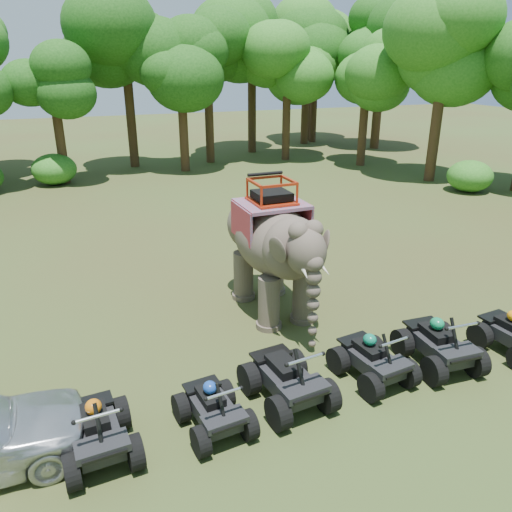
{
  "coord_description": "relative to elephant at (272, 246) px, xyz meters",
  "views": [
    {
      "loc": [
        -3.98,
        -9.33,
        6.35
      ],
      "look_at": [
        0.0,
        1.2,
        1.9
      ],
      "focal_mm": 35.0,
      "sensor_mm": 36.0,
      "label": 1
    }
  ],
  "objects": [
    {
      "name": "tree_3",
      "position": [
        12.9,
        16.34,
        1.94
      ],
      "size": [
        5.26,
        5.26,
        7.52
      ],
      "primitive_type": null,
      "color": "#195114",
      "rests_on": "ground"
    },
    {
      "name": "ground",
      "position": [
        -0.72,
        -1.89,
        -1.82
      ],
      "size": [
        110.0,
        110.0,
        0.0
      ],
      "primitive_type": "plane",
      "color": "#47381E",
      "rests_on": "ground"
    },
    {
      "name": "tree_4",
      "position": [
        14.18,
        11.2,
        2.69
      ],
      "size": [
        6.31,
        6.31,
        9.01
      ],
      "primitive_type": null,
      "color": "#195114",
      "rests_on": "ground"
    },
    {
      "name": "tree_2",
      "position": [
        9.2,
        19.87,
        1.98
      ],
      "size": [
        5.32,
        5.32,
        7.6
      ],
      "primitive_type": null,
      "color": "#195114",
      "rests_on": "ground"
    },
    {
      "name": "atv_1",
      "position": [
        -2.81,
        -4.02,
        -1.25
      ],
      "size": [
        1.3,
        1.66,
        1.14
      ],
      "primitive_type": null,
      "rotation": [
        0.0,
        0.0,
        0.12
      ],
      "color": "black",
      "rests_on": "ground"
    },
    {
      "name": "elephant",
      "position": [
        0.0,
        0.0,
        0.0
      ],
      "size": [
        2.0,
        4.37,
        3.64
      ],
      "primitive_type": null,
      "rotation": [
        0.0,
        0.0,
        0.02
      ],
      "color": "brown",
      "rests_on": "ground"
    },
    {
      "name": "atv_4",
      "position": [
        2.42,
        -3.79,
        -1.15
      ],
      "size": [
        1.4,
        1.86,
        1.34
      ],
      "primitive_type": null,
      "rotation": [
        0.0,
        0.0,
        -0.05
      ],
      "color": "black",
      "rests_on": "ground"
    },
    {
      "name": "tree_37",
      "position": [
        17.41,
        21.71,
        3.02
      ],
      "size": [
        6.78,
        6.78,
        9.68
      ],
      "primitive_type": null,
      "color": "#195114",
      "rests_on": "ground"
    },
    {
      "name": "atv_0",
      "position": [
        -4.82,
        -3.95,
        -1.19
      ],
      "size": [
        1.37,
        1.78,
        1.25
      ],
      "primitive_type": null,
      "rotation": [
        0.0,
        0.0,
        0.08
      ],
      "color": "black",
      "rests_on": "ground"
    },
    {
      "name": "tree_29",
      "position": [
        14.38,
        26.12,
        2.21
      ],
      "size": [
        5.64,
        5.64,
        8.05
      ],
      "primitive_type": null,
      "color": "#195114",
      "rests_on": "ground"
    },
    {
      "name": "atv_3",
      "position": [
        0.76,
        -3.73,
        -1.2
      ],
      "size": [
        1.42,
        1.81,
        1.24
      ],
      "primitive_type": null,
      "rotation": [
        0.0,
        0.0,
        0.13
      ],
      "color": "black",
      "rests_on": "ground"
    },
    {
      "name": "atv_2",
      "position": [
        -1.23,
        -3.77,
        -1.14
      ],
      "size": [
        1.55,
        1.98,
        1.36
      ],
      "primitive_type": null,
      "rotation": [
        0.0,
        0.0,
        0.12
      ],
      "color": "black",
      "rests_on": "ground"
    },
    {
      "name": "tree_32",
      "position": [
        17.42,
        21.58,
        2.6
      ],
      "size": [
        6.19,
        6.19,
        8.84
      ],
      "primitive_type": null,
      "color": "#195114",
      "rests_on": "ground"
    },
    {
      "name": "tree_26",
      "position": [
        -4.93,
        17.85,
        1.5
      ],
      "size": [
        4.65,
        4.65,
        6.64
      ],
      "primitive_type": null,
      "color": "#195114",
      "rests_on": "ground"
    },
    {
      "name": "tree_36",
      "position": [
        14.6,
        26.95,
        3.06
      ],
      "size": [
        6.83,
        6.83,
        9.75
      ],
      "primitive_type": null,
      "color": "#195114",
      "rests_on": "ground"
    },
    {
      "name": "tree_1",
      "position": [
        4.17,
        20.73,
        2.24
      ],
      "size": [
        5.69,
        5.69,
        8.12
      ],
      "primitive_type": null,
      "color": "#195114",
      "rests_on": "ground"
    },
    {
      "name": "tree_38",
      "position": [
        13.37,
        25.58,
        3.11
      ],
      "size": [
        6.9,
        6.9,
        9.86
      ],
      "primitive_type": null,
      "color": "#195114",
      "rests_on": "ground"
    },
    {
      "name": "tree_31",
      "position": [
        8.09,
        23.42,
        2.88
      ],
      "size": [
        6.58,
        6.58,
        9.39
      ],
      "primitive_type": null,
      "color": "#195114",
      "rests_on": "ground"
    },
    {
      "name": "tree_0",
      "position": [
        -0.72,
        21.06,
        2.53
      ],
      "size": [
        6.09,
        6.09,
        8.7
      ],
      "primitive_type": null,
      "color": "#195114",
      "rests_on": "ground"
    },
    {
      "name": "tree_28",
      "position": [
        1.97,
        18.59,
        2.1
      ],
      "size": [
        5.48,
        5.48,
        7.83
      ],
      "primitive_type": null,
      "color": "#195114",
      "rests_on": "ground"
    }
  ]
}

